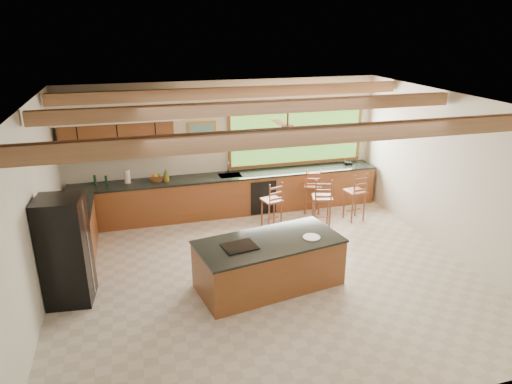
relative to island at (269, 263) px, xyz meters
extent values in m
plane|color=beige|center=(0.07, 0.33, -0.42)|extent=(7.20, 7.20, 0.00)
cube|color=beige|center=(0.07, 3.58, 1.08)|extent=(7.20, 0.04, 3.00)
cube|color=beige|center=(0.07, -2.92, 1.08)|extent=(7.20, 0.04, 3.00)
cube|color=beige|center=(-3.53, 0.33, 1.08)|extent=(0.04, 6.50, 3.00)
cube|color=beige|center=(3.67, 0.33, 1.08)|extent=(0.04, 6.50, 3.00)
cube|color=#926F49|center=(0.07, 0.33, 2.58)|extent=(7.20, 6.50, 0.04)
cube|color=#A87454|center=(0.07, -1.27, 2.44)|extent=(7.10, 0.15, 0.22)
cube|color=#A87454|center=(0.07, 0.83, 2.44)|extent=(7.10, 0.15, 0.22)
cube|color=#A87454|center=(0.07, 2.63, 2.44)|extent=(7.10, 0.15, 0.22)
cube|color=brown|center=(-2.28, 3.39, 1.48)|extent=(2.30, 0.35, 0.70)
cube|color=white|center=(-2.28, 3.32, 2.08)|extent=(2.60, 0.50, 0.48)
cylinder|color=#FFEABF|center=(-2.98, 3.32, 1.85)|extent=(0.10, 0.10, 0.01)
cylinder|color=#FFEABF|center=(-1.58, 3.32, 1.85)|extent=(0.10, 0.10, 0.01)
cube|color=#6CAB3D|center=(1.77, 3.55, 1.25)|extent=(3.20, 0.04, 1.30)
cube|color=#AC8334|center=(-0.48, 3.55, 1.43)|extent=(0.64, 0.03, 0.54)
cube|color=#417563|center=(-0.48, 3.53, 1.43)|extent=(0.54, 0.01, 0.44)
cube|color=brown|center=(0.07, 3.24, 0.02)|extent=(7.00, 0.65, 0.88)
cube|color=black|center=(0.07, 3.24, 0.48)|extent=(7.04, 0.69, 0.04)
cube|color=brown|center=(-3.19, 1.68, 0.02)|extent=(0.65, 2.35, 0.88)
cube|color=black|center=(-3.19, 1.68, 0.48)|extent=(0.69, 2.39, 0.04)
cube|color=black|center=(0.77, 2.91, 0.00)|extent=(0.60, 0.02, 0.78)
cube|color=silver|center=(0.07, 3.24, 0.49)|extent=(0.50, 0.38, 0.03)
cylinder|color=silver|center=(0.07, 3.44, 0.65)|extent=(0.03, 0.03, 0.30)
cylinder|color=silver|center=(0.07, 3.34, 0.78)|extent=(0.03, 0.20, 0.03)
cylinder|color=silver|center=(-2.17, 3.29, 0.66)|extent=(0.13, 0.13, 0.31)
cylinder|color=#183E1D|center=(-2.85, 3.41, 0.60)|extent=(0.06, 0.06, 0.20)
cylinder|color=#183E1D|center=(-2.62, 3.35, 0.60)|extent=(0.05, 0.05, 0.19)
cube|color=black|center=(3.02, 3.29, 0.55)|extent=(0.21, 0.17, 0.09)
cube|color=brown|center=(0.00, 0.00, -0.02)|extent=(2.49, 1.47, 0.79)
cube|color=black|center=(0.00, 0.00, 0.39)|extent=(2.53, 1.51, 0.04)
cube|color=black|center=(-0.52, -0.09, 0.42)|extent=(0.59, 0.50, 0.02)
cylinder|color=silver|center=(0.71, -0.08, 0.42)|extent=(0.29, 0.29, 0.01)
cube|color=black|center=(-3.15, 0.42, 0.45)|extent=(0.74, 0.73, 1.74)
cube|color=silver|center=(-2.81, 0.42, 0.45)|extent=(0.02, 0.05, 1.60)
cube|color=brown|center=(0.73, 2.18, 0.23)|extent=(0.46, 0.46, 0.04)
cylinder|color=brown|center=(0.58, 2.03, -0.10)|extent=(0.04, 0.04, 0.62)
cylinder|color=brown|center=(0.88, 2.03, -0.10)|extent=(0.04, 0.04, 0.62)
cylinder|color=brown|center=(0.58, 2.33, -0.10)|extent=(0.04, 0.04, 0.62)
cylinder|color=brown|center=(0.88, 2.33, -0.10)|extent=(0.04, 0.04, 0.62)
cube|color=brown|center=(1.77, 1.93, 0.27)|extent=(0.51, 0.51, 0.04)
cylinder|color=brown|center=(1.61, 1.76, -0.08)|extent=(0.04, 0.04, 0.67)
cylinder|color=brown|center=(1.94, 1.76, -0.08)|extent=(0.04, 0.04, 0.67)
cylinder|color=brown|center=(1.61, 2.09, -0.08)|extent=(0.04, 0.04, 0.67)
cylinder|color=brown|center=(1.94, 2.09, -0.08)|extent=(0.04, 0.04, 0.67)
cube|color=brown|center=(1.90, 2.78, 0.24)|extent=(0.49, 0.49, 0.04)
cylinder|color=brown|center=(1.74, 2.62, -0.10)|extent=(0.04, 0.04, 0.64)
cylinder|color=brown|center=(2.05, 2.62, -0.10)|extent=(0.04, 0.04, 0.64)
cylinder|color=brown|center=(1.74, 2.93, -0.10)|extent=(0.04, 0.04, 0.64)
cylinder|color=brown|center=(2.05, 2.93, -0.10)|extent=(0.04, 0.04, 0.64)
cube|color=brown|center=(2.64, 2.11, 0.26)|extent=(0.45, 0.45, 0.04)
cylinder|color=brown|center=(2.48, 1.95, -0.09)|extent=(0.04, 0.04, 0.65)
cylinder|color=brown|center=(2.80, 1.95, -0.09)|extent=(0.04, 0.04, 0.65)
cylinder|color=brown|center=(2.48, 2.27, -0.09)|extent=(0.04, 0.04, 0.65)
cylinder|color=brown|center=(2.80, 2.27, -0.09)|extent=(0.04, 0.04, 0.65)
camera|label=1|loc=(-2.01, -6.39, 3.74)|focal=32.00mm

